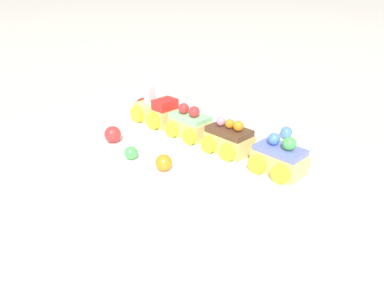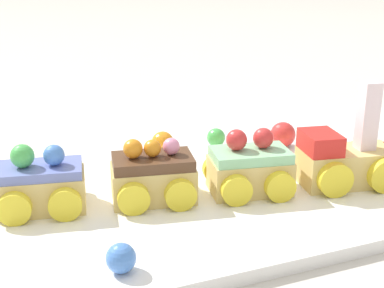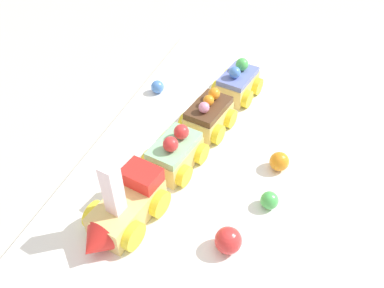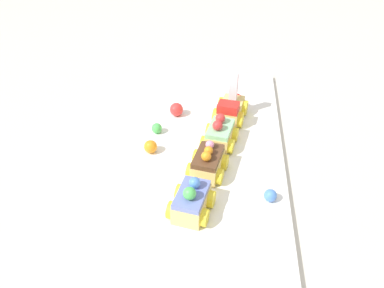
{
  "view_description": "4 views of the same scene",
  "coord_description": "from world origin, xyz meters",
  "px_view_note": "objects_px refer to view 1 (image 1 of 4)",
  "views": [
    {
      "loc": [
        -0.35,
        0.48,
        0.29
      ],
      "look_at": [
        -0.04,
        0.03,
        0.04
      ],
      "focal_mm": 35.0,
      "sensor_mm": 36.0,
      "label": 1
    },
    {
      "loc": [
        -0.21,
        -0.47,
        0.22
      ],
      "look_at": [
        -0.03,
        -0.02,
        0.06
      ],
      "focal_mm": 50.0,
      "sensor_mm": 36.0,
      "label": 2
    },
    {
      "loc": [
        0.34,
        0.1,
        0.38
      ],
      "look_at": [
        -0.0,
        -0.03,
        0.04
      ],
      "focal_mm": 35.0,
      "sensor_mm": 36.0,
      "label": 3
    },
    {
      "loc": [
        -0.59,
        -0.06,
        0.46
      ],
      "look_at": [
        -0.03,
        0.0,
        0.05
      ],
      "focal_mm": 35.0,
      "sensor_mm": 36.0,
      "label": 4
    }
  ],
  "objects_px": {
    "cake_train_locomotive": "(153,110)",
    "gumball_green": "(131,153)",
    "gumball_blue": "(286,133)",
    "cake_car_mint": "(190,125)",
    "cake_car_chocolate": "(229,140)",
    "gumball_red": "(113,134)",
    "cake_car_blueberry": "(279,159)",
    "gumball_orange": "(164,163)"
  },
  "relations": [
    {
      "from": "cake_train_locomotive",
      "to": "gumball_green",
      "type": "relative_size",
      "value": 5.59
    },
    {
      "from": "cake_train_locomotive",
      "to": "gumball_blue",
      "type": "xyz_separation_m",
      "value": [
        -0.26,
        -0.07,
        -0.01
      ]
    },
    {
      "from": "cake_train_locomotive",
      "to": "cake_car_mint",
      "type": "height_order",
      "value": "cake_train_locomotive"
    },
    {
      "from": "cake_car_mint",
      "to": "cake_car_chocolate",
      "type": "distance_m",
      "value": 0.09
    },
    {
      "from": "gumball_red",
      "to": "cake_car_blueberry",
      "type": "bearing_deg",
      "value": -166.94
    },
    {
      "from": "cake_car_chocolate",
      "to": "gumball_green",
      "type": "bearing_deg",
      "value": 55.44
    },
    {
      "from": "cake_car_mint",
      "to": "cake_car_blueberry",
      "type": "distance_m",
      "value": 0.19
    },
    {
      "from": "cake_car_mint",
      "to": "gumball_green",
      "type": "xyz_separation_m",
      "value": [
        0.02,
        0.13,
        -0.01
      ]
    },
    {
      "from": "gumball_blue",
      "to": "gumball_green",
      "type": "bearing_deg",
      "value": 52.05
    },
    {
      "from": "cake_train_locomotive",
      "to": "gumball_orange",
      "type": "bearing_deg",
      "value": 144.92
    },
    {
      "from": "gumball_green",
      "to": "gumball_blue",
      "type": "bearing_deg",
      "value": -127.95
    },
    {
      "from": "gumball_green",
      "to": "gumball_red",
      "type": "height_order",
      "value": "gumball_red"
    },
    {
      "from": "gumball_green",
      "to": "cake_train_locomotive",
      "type": "bearing_deg",
      "value": -62.01
    },
    {
      "from": "gumball_green",
      "to": "gumball_orange",
      "type": "distance_m",
      "value": 0.07
    },
    {
      "from": "gumball_blue",
      "to": "gumball_red",
      "type": "relative_size",
      "value": 0.73
    },
    {
      "from": "cake_car_chocolate",
      "to": "gumball_red",
      "type": "relative_size",
      "value": 2.75
    },
    {
      "from": "gumball_red",
      "to": "gumball_orange",
      "type": "height_order",
      "value": "gumball_red"
    },
    {
      "from": "cake_car_mint",
      "to": "cake_car_blueberry",
      "type": "relative_size",
      "value": 1.0
    },
    {
      "from": "cake_car_mint",
      "to": "gumball_green",
      "type": "relative_size",
      "value": 3.75
    },
    {
      "from": "cake_car_blueberry",
      "to": "gumball_blue",
      "type": "xyz_separation_m",
      "value": [
        0.04,
        -0.13,
        -0.01
      ]
    },
    {
      "from": "cake_car_chocolate",
      "to": "cake_train_locomotive",
      "type": "bearing_deg",
      "value": 0.0
    },
    {
      "from": "cake_car_blueberry",
      "to": "cake_train_locomotive",
      "type": "bearing_deg",
      "value": 0.01
    },
    {
      "from": "cake_car_chocolate",
      "to": "gumball_red",
      "type": "xyz_separation_m",
      "value": [
        0.19,
        0.08,
        -0.01
      ]
    },
    {
      "from": "cake_train_locomotive",
      "to": "gumball_green",
      "type": "xyz_separation_m",
      "value": [
        -0.08,
        0.15,
        -0.01
      ]
    },
    {
      "from": "cake_car_chocolate",
      "to": "gumball_blue",
      "type": "xyz_separation_m",
      "value": [
        -0.06,
        -0.11,
        -0.01
      ]
    },
    {
      "from": "gumball_blue",
      "to": "gumball_red",
      "type": "xyz_separation_m",
      "value": [
        0.25,
        0.19,
        0.0
      ]
    },
    {
      "from": "cake_car_blueberry",
      "to": "gumball_red",
      "type": "distance_m",
      "value": 0.3
    },
    {
      "from": "gumball_orange",
      "to": "cake_train_locomotive",
      "type": "bearing_deg",
      "value": -45.63
    },
    {
      "from": "gumball_green",
      "to": "gumball_blue",
      "type": "xyz_separation_m",
      "value": [
        -0.18,
        -0.23,
        -0.0
      ]
    },
    {
      "from": "gumball_blue",
      "to": "gumball_orange",
      "type": "relative_size",
      "value": 0.84
    },
    {
      "from": "cake_car_mint",
      "to": "gumball_blue",
      "type": "height_order",
      "value": "cake_car_mint"
    },
    {
      "from": "cake_train_locomotive",
      "to": "cake_car_blueberry",
      "type": "distance_m",
      "value": 0.3
    },
    {
      "from": "cake_car_blueberry",
      "to": "gumball_orange",
      "type": "distance_m",
      "value": 0.18
    },
    {
      "from": "cake_car_mint",
      "to": "cake_car_blueberry",
      "type": "bearing_deg",
      "value": -179.89
    },
    {
      "from": "gumball_blue",
      "to": "gumball_orange",
      "type": "distance_m",
      "value": 0.25
    },
    {
      "from": "cake_car_chocolate",
      "to": "cake_car_blueberry",
      "type": "xyz_separation_m",
      "value": [
        -0.1,
        0.02,
        -0.0
      ]
    },
    {
      "from": "cake_car_chocolate",
      "to": "gumball_blue",
      "type": "bearing_deg",
      "value": -107.94
    },
    {
      "from": "gumball_red",
      "to": "cake_train_locomotive",
      "type": "bearing_deg",
      "value": -86.31
    },
    {
      "from": "cake_car_chocolate",
      "to": "cake_car_blueberry",
      "type": "height_order",
      "value": "cake_car_blueberry"
    },
    {
      "from": "cake_car_chocolate",
      "to": "gumball_orange",
      "type": "height_order",
      "value": "cake_car_chocolate"
    },
    {
      "from": "cake_car_chocolate",
      "to": "gumball_orange",
      "type": "distance_m",
      "value": 0.13
    },
    {
      "from": "cake_car_blueberry",
      "to": "gumball_blue",
      "type": "relative_size",
      "value": 3.77
    }
  ]
}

